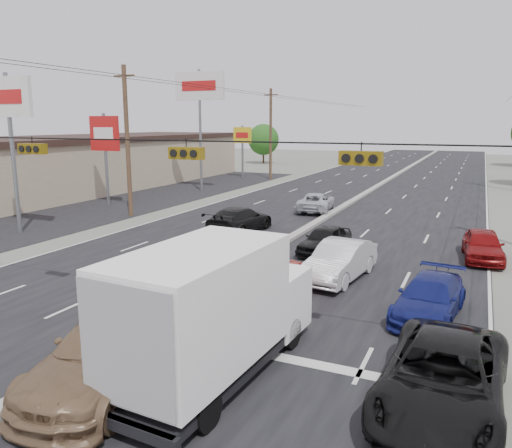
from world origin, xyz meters
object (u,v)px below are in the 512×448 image
at_px(queue_car_d, 429,298).
at_px(utility_pole_left_c, 271,134).
at_px(tree_left_far, 263,140).
at_px(black_suv, 443,378).
at_px(pole_sign_billboard, 199,94).
at_px(queue_car_e, 483,245).
at_px(queue_car_b, 340,261).
at_px(box_truck, 214,310).
at_px(pole_sign_mid, 105,139).
at_px(tan_sedan, 115,349).
at_px(queue_car_a, 325,240).
at_px(pole_sign_far, 242,139).
at_px(pole_sign_near, 9,109).
at_px(red_sedan, 265,283).
at_px(oncoming_near, 240,220).
at_px(oncoming_far, 316,202).
at_px(utility_pole_left_b, 127,141).

bearing_deg(queue_car_d, utility_pole_left_c, 126.01).
bearing_deg(tree_left_far, black_suv, -63.34).
relative_size(pole_sign_billboard, queue_car_e, 2.64).
bearing_deg(queue_car_b, box_truck, -87.68).
height_order(pole_sign_mid, box_truck, pole_sign_mid).
height_order(pole_sign_billboard, tan_sedan, pole_sign_billboard).
relative_size(pole_sign_mid, queue_car_e, 1.68).
xyz_separation_m(queue_car_b, queue_car_e, (5.32, 5.57, -0.07)).
xyz_separation_m(black_suv, queue_car_d, (-0.79, 5.59, -0.12)).
distance_m(utility_pole_left_c, pole_sign_mid, 22.46).
xyz_separation_m(queue_car_a, queue_car_e, (7.05, 1.84, 0.03)).
bearing_deg(utility_pole_left_c, pole_sign_far, -180.00).
distance_m(pole_sign_near, tree_left_far, 52.57).
bearing_deg(queue_car_a, red_sedan, -82.77).
height_order(queue_car_e, oncoming_near, oncoming_near).
bearing_deg(oncoming_far, queue_car_e, 131.93).
distance_m(black_suv, queue_car_b, 9.53).
height_order(pole_sign_billboard, black_suv, pole_sign_billboard).
bearing_deg(utility_pole_left_c, pole_sign_near, -94.47).
height_order(queue_car_b, queue_car_d, queue_car_b).
distance_m(queue_car_a, queue_car_b, 4.11).
bearing_deg(queue_car_a, tan_sedan, -87.30).
bearing_deg(utility_pole_left_b, utility_pole_left_c, 90.00).
bearing_deg(utility_pole_left_b, pole_sign_billboard, 98.75).
xyz_separation_m(pole_sign_mid, red_sedan, (19.53, -14.66, -4.41)).
height_order(utility_pole_left_b, pole_sign_billboard, pole_sign_billboard).
bearing_deg(pole_sign_mid, oncoming_near, -19.36).
distance_m(pole_sign_near, pole_sign_mid, 10.37).
xyz_separation_m(utility_pole_left_c, oncoming_near, (9.21, -26.82, -4.34)).
relative_size(utility_pole_left_c, queue_car_e, 2.40).
xyz_separation_m(tree_left_far, queue_car_a, (24.55, -49.26, -3.04)).
height_order(utility_pole_left_b, pole_sign_near, utility_pole_left_b).
distance_m(utility_pole_left_b, queue_car_e, 22.66).
bearing_deg(pole_sign_billboard, oncoming_far, -24.95).
distance_m(pole_sign_near, black_suv, 26.35).
xyz_separation_m(pole_sign_billboard, tan_sedan, (15.90, -31.33, -8.00)).
bearing_deg(pole_sign_mid, box_truck, -44.44).
bearing_deg(tan_sedan, queue_car_b, 66.76).
relative_size(black_suv, queue_car_e, 1.34).
bearing_deg(queue_car_d, utility_pole_left_b, 158.47).
height_order(pole_sign_billboard, tree_left_far, pole_sign_billboard).
xyz_separation_m(utility_pole_left_c, pole_sign_near, (-2.50, -32.00, 1.91)).
xyz_separation_m(box_truck, tan_sedan, (-2.09, -1.24, -0.90)).
xyz_separation_m(pole_sign_billboard, red_sedan, (17.03, -24.66, -8.17)).
relative_size(queue_car_a, oncoming_near, 0.75).
relative_size(utility_pole_left_b, pole_sign_mid, 1.43).
relative_size(pole_sign_near, box_truck, 1.29).
xyz_separation_m(utility_pole_left_b, queue_car_b, (16.78, -7.99, -4.33)).
bearing_deg(oncoming_far, queue_car_b, 103.09).
bearing_deg(oncoming_far, tan_sedan, 88.55).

